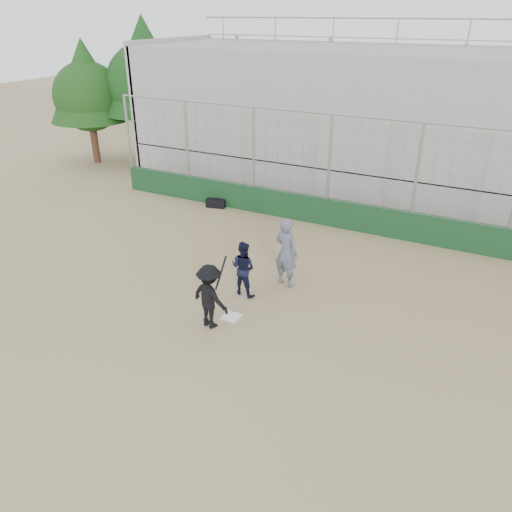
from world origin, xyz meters
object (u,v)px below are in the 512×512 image
at_px(catcher_crouched, 243,277).
at_px(umpire, 286,256).
at_px(batter_at_plate, 210,296).
at_px(equipment_bag, 216,203).

bearing_deg(catcher_crouched, umpire, 51.55).
xyz_separation_m(batter_at_plate, equipment_bag, (-4.28, 7.23, -0.68)).
relative_size(batter_at_plate, catcher_crouched, 1.68).
distance_m(batter_at_plate, equipment_bag, 8.43).
distance_m(batter_at_plate, catcher_crouched, 1.76).
bearing_deg(catcher_crouched, equipment_bag, 127.76).
xyz_separation_m(catcher_crouched, umpire, (0.82, 1.03, 0.38)).
relative_size(umpire, equipment_bag, 2.26).
bearing_deg(batter_at_plate, equipment_bag, 120.62).
distance_m(batter_at_plate, umpire, 2.88).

